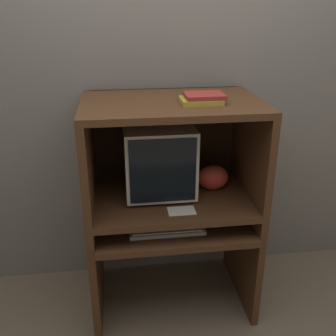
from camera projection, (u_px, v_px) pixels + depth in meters
ground_plane at (179, 333)px, 2.30m from camera, size 12.00×12.00×0.00m
wall_back at (163, 87)px, 2.43m from camera, size 6.00×0.06×2.60m
desk_base at (172, 251)px, 2.40m from camera, size 0.96×0.67×0.61m
desk_monitor_shelf at (171, 200)px, 2.31m from camera, size 0.96×0.64×0.14m
hutch_upper at (171, 132)px, 2.18m from camera, size 0.96×0.64×0.56m
crt_monitor at (159, 158)px, 2.27m from camera, size 0.39×0.42×0.41m
keyboard at (167, 229)px, 2.19m from camera, size 0.42×0.14×0.03m
mouse at (215, 226)px, 2.22m from camera, size 0.06×0.04×0.03m
snack_bag at (213, 178)px, 2.35m from camera, size 0.18×0.14×0.15m
book_stack at (202, 98)px, 2.02m from camera, size 0.22×0.17×0.05m
paper_card at (182, 211)px, 2.13m from camera, size 0.15×0.10×0.00m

